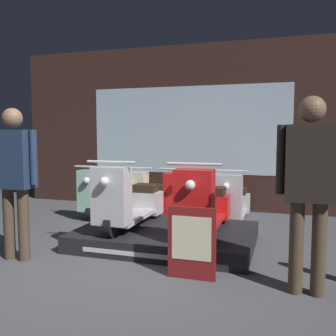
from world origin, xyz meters
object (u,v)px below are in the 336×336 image
scooter_backrow_3 (232,202)px  person_left_browsing (14,170)px  scooter_display_left (128,201)px  person_right_browsing (310,178)px  scooter_display_right (203,206)px  scooter_backrow_1 (145,197)px  scooter_backrow_0 (106,195)px  price_sign_board (192,243)px  scooter_backrow_2 (187,200)px

scooter_backrow_3 → person_left_browsing: person_left_browsing is taller
scooter_display_left → person_right_browsing: (2.23, -1.02, 0.51)m
scooter_display_left → person_left_browsing: bearing=-133.9°
scooter_backrow_3 → person_right_browsing: size_ratio=0.87×
scooter_display_right → scooter_backrow_1: size_ratio=1.00×
scooter_backrow_0 → price_sign_board: bearing=-48.3°
scooter_backrow_3 → price_sign_board: scooter_backrow_3 is taller
scooter_backrow_2 → scooter_backrow_3: 0.77m
person_left_browsing → price_sign_board: bearing=0.8°
scooter_display_left → person_right_browsing: bearing=-24.6°
person_left_browsing → scooter_display_right: bearing=26.8°
scooter_backrow_3 → person_right_browsing: person_right_browsing is taller
scooter_display_left → person_left_browsing: size_ratio=0.89×
scooter_backrow_3 → person_right_browsing: (1.04, -2.55, 0.73)m
scooter_display_left → scooter_backrow_2: bearing=74.7°
scooter_display_left → price_sign_board: bearing=-41.2°
scooter_backrow_0 → scooter_backrow_3: same height
person_left_browsing → person_right_browsing: 3.21m
scooter_backrow_1 → person_right_browsing: person_right_browsing is taller
price_sign_board → scooter_backrow_1: bearing=120.4°
scooter_backrow_0 → person_right_browsing: (3.34, -2.55, 0.73)m
scooter_backrow_3 → price_sign_board: 2.52m
scooter_backrow_3 → person_right_browsing: bearing=-67.8°
scooter_display_right → scooter_backrow_1: bearing=132.1°
scooter_backrow_1 → scooter_backrow_3: (1.53, 0.00, 0.00)m
scooter_backrow_0 → scooter_display_right: bearing=-35.4°
scooter_display_right → scooter_backrow_2: 1.66m
scooter_backrow_2 → person_left_browsing: bearing=-118.8°
scooter_display_right → scooter_backrow_0: 2.65m
scooter_backrow_0 → scooter_backrow_3: size_ratio=1.00×
scooter_display_right → scooter_backrow_1: scooter_display_right is taller
scooter_backrow_0 → person_right_browsing: bearing=-37.3°
scooter_backrow_0 → person_left_browsing: 2.65m
scooter_backrow_0 → person_left_browsing: bearing=-87.0°
scooter_backrow_1 → price_sign_board: size_ratio=2.12×
scooter_backrow_1 → scooter_display_left: bearing=-77.1°
scooter_backrow_1 → person_left_browsing: (-0.63, -2.55, 0.71)m
person_right_browsing → person_left_browsing: bearing=180.0°
scooter_backrow_2 → scooter_backrow_3: same height
scooter_display_right → scooter_backrow_1: (-1.38, 1.53, -0.21)m
scooter_display_right → person_left_browsing: 2.31m
scooter_backrow_2 → person_left_browsing: person_left_browsing is taller
scooter_display_left → scooter_backrow_0: 1.90m
price_sign_board → scooter_display_left: bearing=138.8°
scooter_backrow_1 → scooter_display_right: bearing=-47.9°
person_right_browsing → scooter_display_left: bearing=155.4°
scooter_display_right → scooter_backrow_2: (-0.62, 1.53, -0.21)m
scooter_backrow_2 → price_sign_board: bearing=-74.2°
scooter_display_left → price_sign_board: (1.13, -0.99, -0.19)m
scooter_backrow_0 → scooter_display_left: bearing=-53.9°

